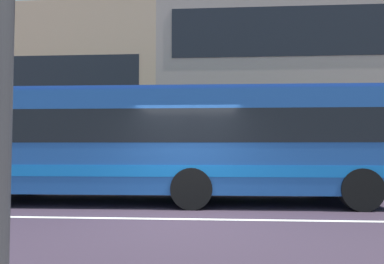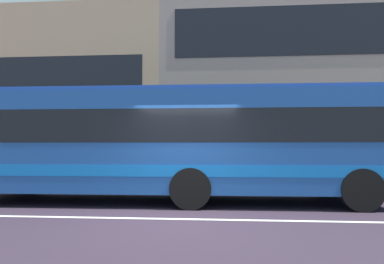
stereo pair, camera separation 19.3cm
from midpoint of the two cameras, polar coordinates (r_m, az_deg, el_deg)
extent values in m
plane|color=#312633|center=(7.60, -0.97, -13.72)|extent=(160.00, 160.00, 0.00)
cube|color=silver|center=(7.60, -0.97, -13.69)|extent=(60.00, 0.16, 0.01)
cube|color=#164E1A|center=(13.77, 17.26, -6.86)|extent=(23.22, 1.10, 0.81)
cube|color=tan|center=(26.57, -25.88, 4.31)|extent=(20.97, 10.49, 9.03)
cube|color=gray|center=(24.19, 21.73, 8.83)|extent=(19.99, 10.49, 12.32)
cube|color=black|center=(19.60, 26.32, 14.57)|extent=(18.39, 0.04, 2.46)
cube|color=#1D4C97|center=(9.85, -3.23, -1.63)|extent=(11.38, 2.71, 2.56)
cube|color=black|center=(9.87, -3.23, 0.60)|extent=(10.70, 2.73, 0.82)
cube|color=blue|center=(9.87, -3.24, -5.71)|extent=(11.15, 2.74, 0.28)
cube|color=#224591|center=(9.96, -3.21, 6.10)|extent=(10.92, 2.30, 0.12)
cylinder|color=black|center=(12.49, -24.44, -6.78)|extent=(1.00, 0.29, 1.00)
cylinder|color=black|center=(8.66, 0.40, -8.99)|extent=(1.00, 0.29, 1.00)
cylinder|color=black|center=(11.01, 1.19, -7.60)|extent=(1.00, 0.29, 1.00)
cylinder|color=black|center=(9.30, 25.92, -8.30)|extent=(1.00, 0.29, 1.00)
cylinder|color=black|center=(11.52, 21.50, -7.21)|extent=(1.00, 0.29, 1.00)
camera|label=1|loc=(0.10, -89.44, -0.02)|focal=33.49mm
camera|label=2|loc=(0.10, 90.56, 0.02)|focal=33.49mm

